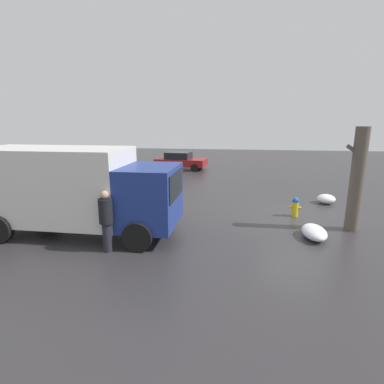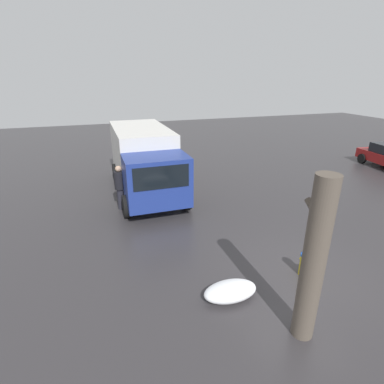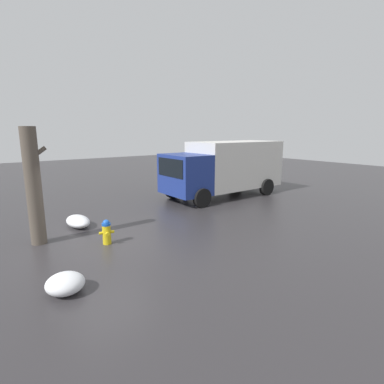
% 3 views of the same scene
% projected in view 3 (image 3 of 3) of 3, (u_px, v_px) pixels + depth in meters
% --- Properties ---
extents(ground_plane, '(60.00, 60.00, 0.00)m').
position_uv_depth(ground_plane, '(107.00, 244.00, 9.37)').
color(ground_plane, '#333033').
extents(fire_hydrant, '(0.47, 0.37, 0.78)m').
position_uv_depth(fire_hydrant, '(107.00, 232.00, 9.29)').
color(fire_hydrant, yellow).
rests_on(fire_hydrant, ground_plane).
extents(tree_trunk, '(0.70, 0.46, 3.61)m').
position_uv_depth(tree_trunk, '(34.00, 187.00, 9.06)').
color(tree_trunk, brown).
rests_on(tree_trunk, ground_plane).
extents(delivery_truck, '(6.77, 2.71, 2.91)m').
position_uv_depth(delivery_truck, '(226.00, 167.00, 15.98)').
color(delivery_truck, navy).
rests_on(delivery_truck, ground_plane).
extents(pedestrian, '(0.40, 0.40, 1.85)m').
position_uv_depth(pedestrian, '(185.00, 177.00, 16.15)').
color(pedestrian, '#23232D').
rests_on(pedestrian, ground_plane).
extents(snow_pile_by_hydrant, '(0.82, 0.83, 0.44)m').
position_uv_depth(snow_pile_by_hydrant, '(65.00, 283.00, 6.49)').
color(snow_pile_by_hydrant, white).
rests_on(snow_pile_by_hydrant, ground_plane).
extents(snow_pile_curbside, '(0.76, 1.38, 0.40)m').
position_uv_depth(snow_pile_curbside, '(78.00, 221.00, 11.04)').
color(snow_pile_curbside, white).
rests_on(snow_pile_curbside, ground_plane).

